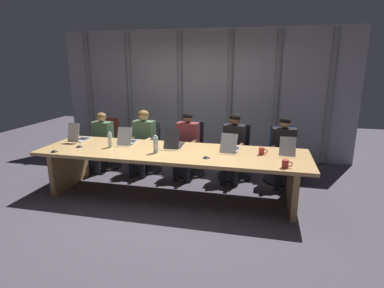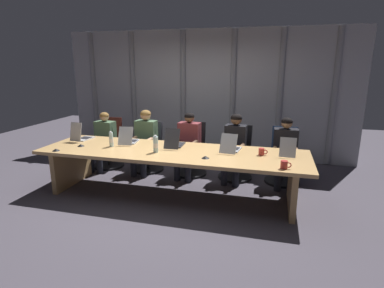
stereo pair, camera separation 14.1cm
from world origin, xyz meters
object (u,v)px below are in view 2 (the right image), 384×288
office_chair_left_mid (149,152)px  person_right_end (285,148)px  office_chair_right_end (283,162)px  laptop_left_end (82,136)px  person_right_mid (234,144)px  office_chair_right_mid (236,159)px  laptop_center (175,143)px  person_left_mid (145,138)px  water_bottle_secondary (156,145)px  laptop_right_mid (231,147)px  office_chair_center (191,155)px  laptop_left_mid (129,140)px  person_left_end (103,138)px  coffee_mug_far (284,165)px  laptop_right_end (288,151)px  conference_mic_middle (56,150)px  coffee_mug_near (262,152)px  conference_mic_left_side (205,157)px  person_center (188,141)px  conference_mic_right_side (81,145)px  office_chair_left_end (109,149)px

office_chair_left_mid → person_right_end: 2.54m
office_chair_right_end → laptop_left_end: bearing=-76.6°
person_right_mid → office_chair_right_mid: bearing=176.3°
laptop_center → person_left_mid: 1.04m
person_right_mid → water_bottle_secondary: (-1.04, -1.04, 0.18)m
laptop_right_mid → office_chair_center: size_ratio=0.51×
laptop_left_mid → person_left_end: person_left_end is taller
person_left_mid → coffee_mug_far: size_ratio=8.65×
laptop_left_end → coffee_mug_far: bearing=-96.8°
laptop_right_end → laptop_left_mid: bearing=93.0°
laptop_right_end → person_right_mid: bearing=56.0°
office_chair_right_mid → conference_mic_middle: size_ratio=8.57×
person_left_end → coffee_mug_near: (3.04, -0.77, 0.16)m
conference_mic_left_side → conference_mic_middle: (-2.28, -0.21, 0.00)m
laptop_left_mid → office_chair_left_mid: bearing=-7.1°
person_right_mid → person_center: bearing=-85.6°
person_left_mid → office_chair_right_end: bearing=96.0°
laptop_left_mid → laptop_right_mid: bearing=-98.2°
coffee_mug_far → conference_mic_right_side: size_ratio=1.24×
person_left_mid → conference_mic_right_side: bearing=-30.1°
laptop_center → office_chair_right_end: bearing=-67.0°
office_chair_left_end → coffee_mug_far: 3.66m
laptop_center → person_right_mid: person_right_mid is taller
laptop_right_end → water_bottle_secondary: 1.94m
laptop_left_end → office_chair_right_end: bearing=-72.1°
person_right_end → office_chair_left_mid: bearing=-95.6°
conference_mic_middle → conference_mic_right_side: size_ratio=1.00×
office_chair_right_mid → person_center: size_ratio=0.81×
laptop_right_mid → coffee_mug_far: (0.77, -0.64, -0.00)m
laptop_left_mid → laptop_center: size_ratio=0.95×
person_right_mid → water_bottle_secondary: size_ratio=4.49×
laptop_left_mid → office_chair_right_mid: laptop_left_mid is taller
person_right_mid → coffee_mug_far: bearing=35.5°
person_center → water_bottle_secondary: bearing=-7.5°
laptop_right_end → office_chair_left_end: 3.51m
laptop_right_mid → laptop_center: bearing=94.4°
laptop_left_end → person_right_mid: size_ratio=0.36×
coffee_mug_near → laptop_center: bearing=174.4°
laptop_center → office_chair_right_end: (1.71, 0.81, -0.43)m
laptop_left_mid → person_left_mid: size_ratio=0.40×
laptop_center → laptop_right_mid: 0.90m
coffee_mug_near → conference_mic_right_side: (-2.83, -0.24, -0.03)m
office_chair_left_mid → office_chair_right_mid: 1.70m
laptop_center → coffee_mug_near: size_ratio=3.80×
office_chair_right_end → conference_mic_middle: 3.72m
person_right_end → coffee_mug_near: bearing=-26.5°
office_chair_right_mid → person_right_mid: size_ratio=0.80×
laptop_right_mid → office_chair_left_end: (-2.56, 0.84, -0.42)m
office_chair_center → office_chair_right_end: (1.65, -0.00, -0.00)m
laptop_center → person_right_mid: size_ratio=0.42×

